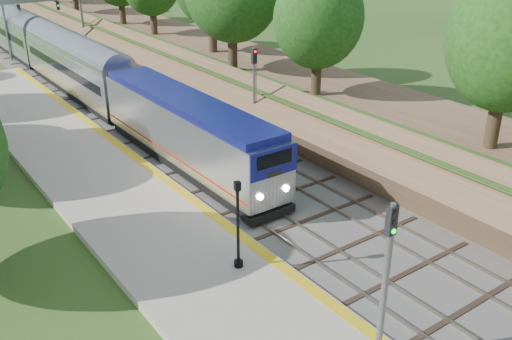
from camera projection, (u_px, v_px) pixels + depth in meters
trackbed at (32, 48)px, 65.12m from camera, size 9.50×170.00×0.28m
platform at (142, 217)px, 28.72m from camera, size 6.40×68.00×0.38m
yellow_stripe at (191, 199)px, 30.16m from camera, size 0.55×68.00×0.01m
embankment at (100, 23)px, 68.78m from camera, size 10.64×170.00×11.70m
signal_gantry at (43, 10)px, 59.70m from camera, size 8.40×0.38×6.20m
lamppost_far at (238, 230)px, 23.70m from camera, size 0.40×0.40×4.01m
signal_platform at (387, 265)px, 18.18m from camera, size 0.34×0.27×5.81m
signal_farside at (254, 83)px, 37.83m from camera, size 0.34×0.27×6.15m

